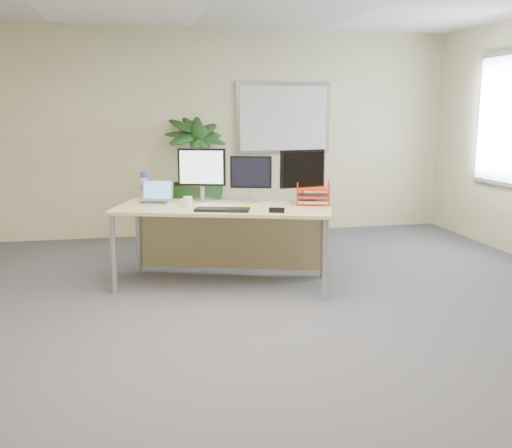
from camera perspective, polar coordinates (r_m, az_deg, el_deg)
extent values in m
plane|color=#4E4D53|center=(4.04, 0.14, -12.80)|extent=(8.00, 8.00, 0.00)
cube|color=#C7C08D|center=(7.65, -6.16, 8.95)|extent=(7.00, 0.04, 2.70)
cube|color=#A3A3A8|center=(7.83, 2.75, 10.52)|extent=(1.30, 0.03, 0.95)
cube|color=silver|center=(7.81, 2.79, 10.52)|extent=(1.20, 0.01, 0.85)
cube|color=#A3A3A8|center=(7.27, 24.14, 9.51)|extent=(0.03, 1.30, 1.55)
cube|color=white|center=(7.26, 24.02, 9.52)|extent=(0.01, 1.20, 1.45)
cube|color=tan|center=(5.35, -3.29, 1.62)|extent=(2.16, 1.41, 0.03)
cube|color=tan|center=(5.80, -2.63, -1.48)|extent=(1.82, 0.60, 0.62)
cylinder|color=#AEAEB3|center=(5.32, -14.07, -3.00)|extent=(0.05, 0.05, 0.74)
cylinder|color=#AEAEB3|center=(5.00, 6.91, -3.63)|extent=(0.05, 0.05, 0.74)
cylinder|color=#AEAEB3|center=(6.00, -11.68, -1.29)|extent=(0.05, 0.05, 0.74)
cylinder|color=#AEAEB3|center=(5.72, 6.80, -1.73)|extent=(0.05, 0.05, 0.74)
imported|color=#153714|center=(7.40, -6.16, 4.21)|extent=(1.05, 1.05, 1.50)
cylinder|color=#AEAEB3|center=(5.65, -5.37, 2.36)|extent=(0.21, 0.21, 0.02)
cylinder|color=#AEAEB3|center=(5.64, -5.39, 3.11)|extent=(0.04, 0.04, 0.13)
cube|color=black|center=(5.61, -5.44, 5.69)|extent=(0.46, 0.18, 0.36)
cube|color=white|center=(5.58, -5.49, 5.66)|extent=(0.41, 0.13, 0.32)
cylinder|color=#AEAEB3|center=(5.59, -0.51, 2.31)|extent=(0.18, 0.18, 0.02)
cylinder|color=#AEAEB3|center=(5.58, -0.51, 2.96)|extent=(0.04, 0.04, 0.11)
cube|color=black|center=(5.55, -0.51, 5.21)|extent=(0.40, 0.16, 0.31)
cube|color=black|center=(5.53, -0.54, 5.18)|extent=(0.35, 0.12, 0.28)
cylinder|color=#AEAEB3|center=(5.51, 4.61, 2.15)|extent=(0.21, 0.21, 0.02)
cylinder|color=#AEAEB3|center=(5.50, 4.63, 2.91)|extent=(0.04, 0.04, 0.13)
cube|color=black|center=(5.47, 4.67, 5.54)|extent=(0.46, 0.15, 0.36)
cube|color=black|center=(5.45, 4.81, 5.51)|extent=(0.41, 0.10, 0.32)
cube|color=silver|center=(5.55, -10.14, 2.05)|extent=(0.36, 0.30, 0.02)
cube|color=black|center=(5.54, -10.17, 2.13)|extent=(0.29, 0.21, 0.00)
cube|color=silver|center=(5.66, -9.81, 3.37)|extent=(0.31, 0.14, 0.20)
cube|color=#5399D6|center=(5.65, -9.83, 3.36)|extent=(0.27, 0.12, 0.16)
cube|color=black|center=(5.09, -3.41, 1.45)|extent=(0.51, 0.30, 0.03)
cylinder|color=silver|center=(5.35, -6.82, 2.23)|extent=(0.08, 0.08, 0.09)
torus|color=silver|center=(5.35, -7.32, 2.21)|extent=(0.07, 0.03, 0.06)
cube|color=silver|center=(5.35, -4.16, 1.84)|extent=(0.37, 0.34, 0.01)
cylinder|color=orange|center=(5.36, -3.85, 2.00)|extent=(0.15, 0.03, 0.01)
cylinder|color=yellow|center=(5.28, -1.08, 1.76)|extent=(0.11, 0.07, 0.02)
cylinder|color=silver|center=(5.83, -11.10, 3.47)|extent=(0.07, 0.07, 0.22)
cylinder|color=blue|center=(5.82, -11.15, 4.84)|extent=(0.07, 0.07, 0.06)
cylinder|color=blue|center=(5.83, -11.10, 3.57)|extent=(0.07, 0.07, 0.07)
cube|color=#B62C16|center=(5.49, 5.72, 2.14)|extent=(0.38, 0.33, 0.01)
cube|color=#B62C16|center=(5.48, 5.73, 2.84)|extent=(0.38, 0.33, 0.01)
cube|color=#B62C16|center=(5.47, 5.74, 3.55)|extent=(0.38, 0.33, 0.01)
cube|color=silver|center=(5.48, 5.72, 2.29)|extent=(0.35, 0.29, 0.02)
cube|color=black|center=(5.00, 2.10, 1.39)|extent=(0.14, 0.08, 0.05)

